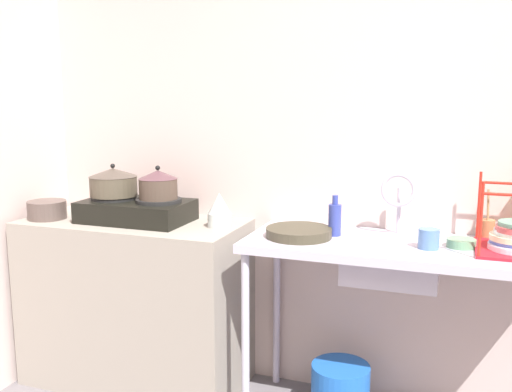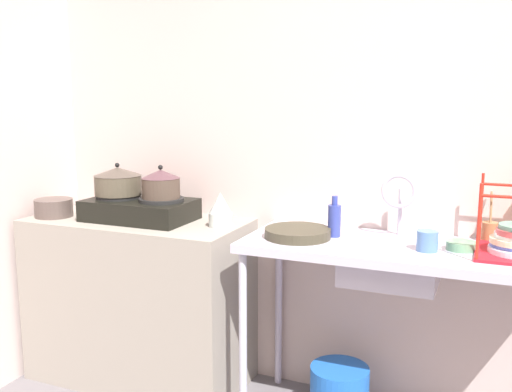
# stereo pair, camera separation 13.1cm
# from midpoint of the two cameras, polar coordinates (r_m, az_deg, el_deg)

# --- Properties ---
(wall_back) EXTENTS (5.41, 0.10, 2.57)m
(wall_back) POSITION_cam_midpoint_polar(r_m,az_deg,el_deg) (2.75, 24.59, 4.68)
(wall_back) COLOR beige
(wall_back) RESTS_ON ground
(counter_concrete) EXTENTS (1.14, 0.53, 0.87)m
(counter_concrete) POSITION_cam_midpoint_polar(r_m,az_deg,el_deg) (3.10, -10.45, -10.23)
(counter_concrete) COLOR gray
(counter_concrete) RESTS_ON ground
(counter_sink) EXTENTS (1.37, 0.53, 0.87)m
(counter_sink) POSITION_cam_midpoint_polar(r_m,az_deg,el_deg) (2.53, 15.85, -6.47)
(counter_sink) COLOR #B9B3C6
(counter_sink) RESTS_ON ground
(stove) EXTENTS (0.54, 0.33, 0.12)m
(stove) POSITION_cam_midpoint_polar(r_m,az_deg,el_deg) (2.95, -10.35, -1.28)
(stove) COLOR black
(stove) RESTS_ON counter_concrete
(pot_on_left_burner) EXTENTS (0.24, 0.24, 0.17)m
(pot_on_left_burner) POSITION_cam_midpoint_polar(r_m,az_deg,el_deg) (3.00, -12.51, 1.49)
(pot_on_left_burner) COLOR #4E4536
(pot_on_left_burner) RESTS_ON stove
(pot_on_right_burner) EXTENTS (0.19, 0.19, 0.17)m
(pot_on_right_burner) POSITION_cam_midpoint_polar(r_m,az_deg,el_deg) (2.86, -8.25, 1.23)
(pot_on_right_burner) COLOR #47392E
(pot_on_right_burner) RESTS_ON stove
(pot_beside_stove) EXTENTS (0.20, 0.20, 0.09)m
(pot_beside_stove) POSITION_cam_midpoint_polar(r_m,az_deg,el_deg) (3.16, -18.56, -1.14)
(pot_beside_stove) COLOR #53453F
(pot_beside_stove) RESTS_ON counter_concrete
(percolator) EXTENTS (0.12, 0.12, 0.17)m
(percolator) POSITION_cam_midpoint_polar(r_m,az_deg,el_deg) (2.75, -2.23, -1.44)
(percolator) COLOR #B9C2BD
(percolator) RESTS_ON counter_concrete
(sink_basin) EXTENTS (0.40, 0.33, 0.16)m
(sink_basin) POSITION_cam_midpoint_polar(r_m,az_deg,el_deg) (2.53, 14.84, -6.56)
(sink_basin) COLOR #B9B3C6
(sink_basin) RESTS_ON counter_sink
(faucet) EXTENTS (0.15, 0.09, 0.29)m
(faucet) POSITION_cam_midpoint_polar(r_m,az_deg,el_deg) (2.61, 15.59, 0.13)
(faucet) COLOR #B9B3C6
(faucet) RESTS_ON counter_sink
(frying_pan) EXTENTS (0.30, 0.30, 0.04)m
(frying_pan) POSITION_cam_midpoint_polar(r_m,az_deg,el_deg) (2.56, 5.67, -3.73)
(frying_pan) COLOR #3B3728
(frying_pan) RESTS_ON counter_sink
(cup_by_rack) EXTENTS (0.09, 0.09, 0.08)m
(cup_by_rack) POSITION_cam_midpoint_polar(r_m,az_deg,el_deg) (2.45, 18.33, -4.32)
(cup_by_rack) COLOR #4D75AD
(cup_by_rack) RESTS_ON counter_sink
(small_bowl_on_drainboard) EXTENTS (0.12, 0.12, 0.04)m
(small_bowl_on_drainboard) POSITION_cam_midpoint_polar(r_m,az_deg,el_deg) (2.51, 21.35, -4.69)
(small_bowl_on_drainboard) COLOR #639770
(small_bowl_on_drainboard) RESTS_ON counter_sink
(bottle_by_sink) EXTENTS (0.06, 0.06, 0.19)m
(bottle_by_sink) POSITION_cam_midpoint_polar(r_m,az_deg,el_deg) (2.59, 9.32, -2.37)
(bottle_by_sink) COLOR #2F3B8E
(bottle_by_sink) RESTS_ON counter_sink
(utensil_jar) EXTENTS (0.07, 0.07, 0.22)m
(utensil_jar) POSITION_cam_midpoint_polar(r_m,az_deg,el_deg) (2.70, 23.74, -3.26)
(utensil_jar) COLOR #A26A43
(utensil_jar) RESTS_ON counter_sink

